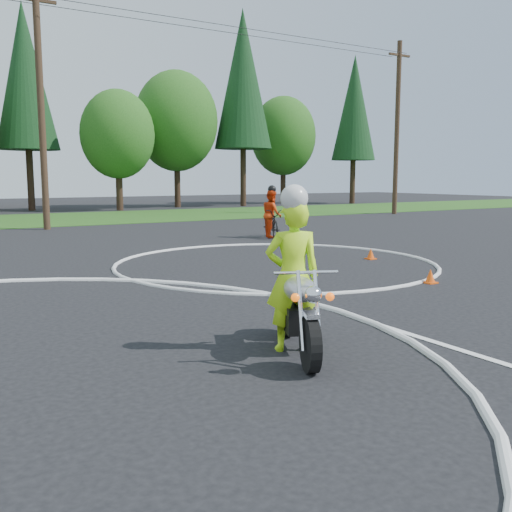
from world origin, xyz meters
TOP-DOWN VIEW (x-y plane):
  - course_markings at (2.17, 4.35)m, footprint 19.05×19.05m
  - primary_motorcycle at (4.18, 1.60)m, footprint 1.12×2.02m
  - rider_primary_grp at (4.19, 1.74)m, footprint 0.82×0.69m
  - rider_second_grp at (11.35, 13.37)m, footprint 1.32×2.09m
  - traffic_cones at (5.22, 2.01)m, footprint 20.78×11.24m
  - treeline at (14.78, 34.61)m, footprint 38.20×8.10m
  - utility_poles at (5.00, 21.00)m, footprint 41.60×1.12m

SIDE VIEW (x-z plane):
  - course_markings at x=2.17m, z-range -0.05..0.07m
  - traffic_cones at x=5.22m, z-range -0.01..0.29m
  - primary_motorcycle at x=4.18m, z-range -0.02..1.11m
  - rider_second_grp at x=11.35m, z-range -0.28..1.62m
  - rider_primary_grp at x=4.19m, z-range -0.04..2.06m
  - utility_poles at x=5.00m, z-range 0.20..10.20m
  - treeline at x=14.78m, z-range -0.64..13.88m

